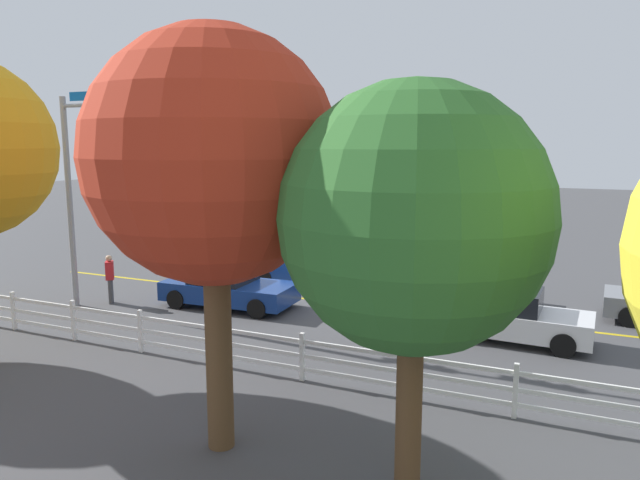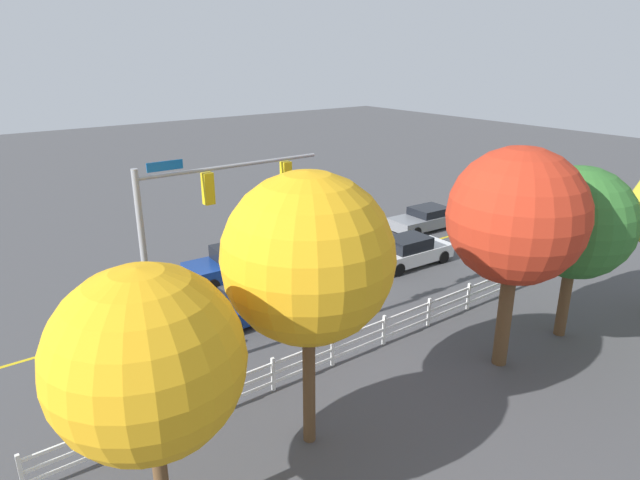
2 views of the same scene
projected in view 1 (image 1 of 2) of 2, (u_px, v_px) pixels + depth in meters
ground_plane at (277, 295)px, 21.38m from camera, size 120.00×120.00×0.00m
lane_center_stripe at (382, 308)px, 19.79m from camera, size 28.00×0.16×0.01m
signal_assembly at (109, 160)px, 18.54m from camera, size 6.40×0.37×7.08m
car_0 at (228, 288)px, 19.87m from camera, size 4.53×2.14×1.31m
car_1 at (507, 315)px, 16.49m from camera, size 4.44×1.97×1.46m
car_2 at (461, 283)px, 20.46m from camera, size 4.30×1.99×1.35m
car_3 at (311, 266)px, 22.90m from camera, size 4.46×2.19×1.56m
pedestrian at (110, 277)px, 20.20m from camera, size 0.45×0.47×1.69m
white_rail_fence at (258, 349)px, 14.10m from camera, size 26.10×0.10×1.15m
tree_1 at (213, 159)px, 9.93m from camera, size 4.37×4.37×7.43m
tree_4 at (414, 219)px, 8.55m from camera, size 4.01×4.01×6.40m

